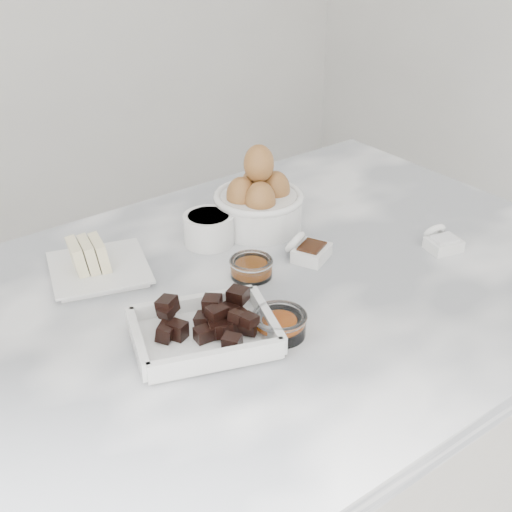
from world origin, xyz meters
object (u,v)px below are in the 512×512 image
(chocolate_dish, at_px, (204,329))
(honey_bowl, at_px, (251,267))
(zest_bowl, at_px, (279,323))
(vanilla_spoon, at_px, (307,250))
(sugar_ramekin, at_px, (209,228))
(salt_spoon, at_px, (441,241))
(butter_plate, at_px, (97,263))
(egg_bowl, at_px, (258,201))

(chocolate_dish, bearing_deg, honey_bowl, 32.70)
(honey_bowl, bearing_deg, zest_bowl, -113.46)
(vanilla_spoon, bearing_deg, sugar_ramekin, 124.26)
(chocolate_dish, xyz_separation_m, salt_spoon, (0.48, -0.02, -0.01))
(butter_plate, relative_size, zest_bowl, 2.45)
(egg_bowl, height_order, zest_bowl, egg_bowl)
(chocolate_dish, bearing_deg, vanilla_spoon, 18.83)
(butter_plate, height_order, salt_spoon, butter_plate)
(vanilla_spoon, bearing_deg, salt_spoon, -29.26)
(vanilla_spoon, bearing_deg, zest_bowl, -141.30)
(honey_bowl, distance_m, zest_bowl, 0.17)
(chocolate_dish, relative_size, salt_spoon, 3.06)
(butter_plate, xyz_separation_m, egg_bowl, (0.32, -0.02, 0.03))
(sugar_ramekin, bearing_deg, egg_bowl, -1.82)
(butter_plate, bearing_deg, egg_bowl, -4.34)
(chocolate_dish, distance_m, sugar_ramekin, 0.30)
(sugar_ramekin, bearing_deg, zest_bowl, -104.88)
(chocolate_dish, xyz_separation_m, sugar_ramekin, (0.17, 0.24, 0.01))
(sugar_ramekin, height_order, vanilla_spoon, sugar_ramekin)
(butter_plate, distance_m, salt_spoon, 0.59)
(chocolate_dish, xyz_separation_m, vanilla_spoon, (0.27, 0.09, -0.01))
(butter_plate, relative_size, honey_bowl, 2.72)
(zest_bowl, xyz_separation_m, salt_spoon, (0.39, 0.03, -0.00))
(butter_plate, distance_m, sugar_ramekin, 0.21)
(salt_spoon, bearing_deg, egg_bowl, 127.55)
(chocolate_dish, bearing_deg, butter_plate, 97.20)
(chocolate_dish, height_order, egg_bowl, egg_bowl)
(egg_bowl, distance_m, honey_bowl, 0.18)
(butter_plate, height_order, zest_bowl, butter_plate)
(egg_bowl, relative_size, zest_bowl, 2.07)
(vanilla_spoon, bearing_deg, chocolate_dish, -161.17)
(zest_bowl, bearing_deg, honey_bowl, 66.54)
(chocolate_dish, relative_size, vanilla_spoon, 2.59)
(sugar_ramekin, xyz_separation_m, honey_bowl, (-0.01, -0.14, -0.01))
(butter_plate, bearing_deg, vanilla_spoon, -28.73)
(honey_bowl, height_order, zest_bowl, zest_bowl)
(honey_bowl, relative_size, zest_bowl, 0.90)
(egg_bowl, xyz_separation_m, zest_bowl, (-0.19, -0.29, -0.03))
(chocolate_dish, distance_m, zest_bowl, 0.11)
(honey_bowl, xyz_separation_m, zest_bowl, (-0.07, -0.15, 0.00))
(sugar_ramekin, height_order, zest_bowl, sugar_ramekin)
(egg_bowl, bearing_deg, vanilla_spoon, -92.83)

